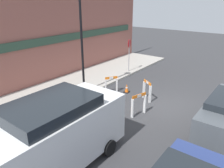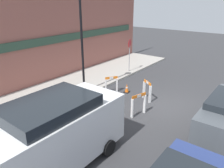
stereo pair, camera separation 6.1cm
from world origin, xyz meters
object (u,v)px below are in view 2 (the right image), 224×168
at_px(streetlamp_post, 81,27).
at_px(stop_sign, 130,50).
at_px(person_worker, 83,103).
at_px(work_van, 53,133).

bearing_deg(streetlamp_post, stop_sign, 0.24).
relative_size(stop_sign, person_worker, 1.46).
bearing_deg(work_van, stop_sign, 20.19).
bearing_deg(work_van, streetlamp_post, 35.72).
relative_size(person_worker, work_van, 0.33).
height_order(streetlamp_post, person_worker, streetlamp_post).
xyz_separation_m(streetlamp_post, work_van, (-5.08, -3.65, -2.55)).
distance_m(person_worker, work_van, 3.14).
bearing_deg(stop_sign, work_van, 6.09).
distance_m(streetlamp_post, work_van, 6.75).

